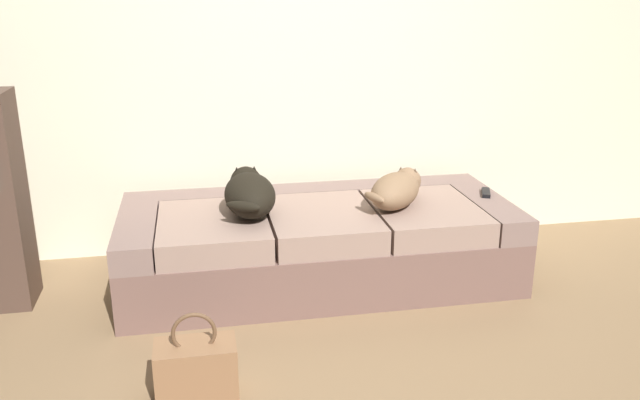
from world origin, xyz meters
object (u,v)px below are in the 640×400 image
at_px(tv_remote, 486,193).
at_px(dog_tan, 397,189).
at_px(dog_dark, 249,193).
at_px(couch, 318,243).
at_px(handbag, 196,370).

bearing_deg(tv_remote, dog_tan, -148.14).
relative_size(dog_dark, tv_remote, 4.17).
relative_size(couch, handbag, 5.60).
xyz_separation_m(dog_tan, tv_remote, (0.56, 0.10, -0.08)).
bearing_deg(tv_remote, dog_dark, -155.65).
height_order(couch, tv_remote, tv_remote).
height_order(dog_tan, tv_remote, dog_tan).
bearing_deg(couch, dog_tan, -10.17).
distance_m(dog_dark, handbag, 1.11).
bearing_deg(couch, tv_remote, 1.19).
xyz_separation_m(dog_dark, dog_tan, (0.80, -0.04, -0.01)).
distance_m(couch, handbag, 1.23).
bearing_deg(handbag, tv_remote, 31.78).
bearing_deg(couch, handbag, -124.06).
bearing_deg(handbag, dog_dark, 72.52).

